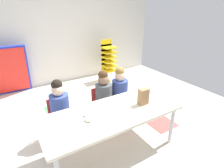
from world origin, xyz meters
name	(u,v)px	position (x,y,z in m)	size (l,w,h in m)	color
ground_plane	(101,127)	(0.00, 0.00, -0.01)	(5.49, 4.54, 0.02)	silver
back_wall	(53,27)	(0.00, 2.27, 1.37)	(5.49, 0.10, 2.74)	beige
craft_table	(112,115)	(-0.12, -0.53, 0.55)	(1.74, 0.73, 0.60)	beige
seated_child_near_camera	(59,105)	(-0.60, 0.06, 0.55)	(0.32, 0.32, 0.92)	red
seated_child_middle_seat	(104,93)	(0.10, 0.06, 0.55)	(0.34, 0.34, 0.92)	red
seated_child_far_right	(120,89)	(0.40, 0.06, 0.55)	(0.34, 0.34, 0.92)	red
kid_chair_yellow_stack	(108,58)	(1.18, 1.74, 0.58)	(0.32, 0.30, 1.04)	yellow
folded_activity_table	(6,72)	(-1.15, 2.07, 0.54)	(0.90, 0.29, 1.09)	#1E33BF
paper_bag_brown	(143,96)	(0.35, -0.58, 0.71)	(0.13, 0.09, 0.22)	#9E754C
paper_plate_near_edge	(88,116)	(-0.41, -0.46, 0.60)	(0.18, 0.18, 0.01)	white
paper_plate_center_table	(122,101)	(0.14, -0.38, 0.60)	(0.18, 0.18, 0.01)	white
donut_powdered_on_plate	(88,115)	(-0.41, -0.46, 0.62)	(0.10, 0.10, 0.03)	white
donut_powdered_loose	(89,119)	(-0.43, -0.55, 0.61)	(0.10, 0.10, 0.03)	white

